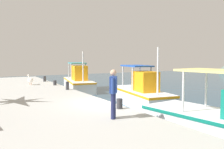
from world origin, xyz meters
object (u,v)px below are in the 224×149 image
at_px(pelican, 30,80).
at_px(mooring_bollard_nearest, 45,79).
at_px(mooring_bollard_third, 67,86).
at_px(fishing_boat_nearest, 78,82).
at_px(fisherman_standing, 113,91).
at_px(mooring_bollard_second, 55,83).
at_px(fishing_boat_second, 141,94).
at_px(mooring_bollard_fourth, 119,104).

relative_size(pelican, mooring_bollard_nearest, 2.02).
bearing_deg(mooring_bollard_third, pelican, -158.60).
relative_size(fishing_boat_nearest, mooring_bollard_nearest, 13.86).
bearing_deg(fisherman_standing, mooring_bollard_nearest, 175.95).
bearing_deg(mooring_bollard_second, fishing_boat_nearest, 125.34).
height_order(fisherman_standing, mooring_bollard_third, fisherman_standing).
bearing_deg(fishing_boat_nearest, pelican, -80.05).
bearing_deg(fishing_boat_second, pelican, -145.66).
height_order(fishing_boat_nearest, fishing_boat_second, fishing_boat_second).
height_order(mooring_bollard_third, mooring_bollard_fourth, mooring_bollard_third).
relative_size(mooring_bollard_second, mooring_bollard_fourth, 0.87).
relative_size(fishing_boat_second, pelican, 5.97).
xyz_separation_m(fishing_boat_second, mooring_bollard_third, (-3.38, -3.51, 0.36)).
bearing_deg(mooring_bollard_nearest, fishing_boat_nearest, 62.29).
xyz_separation_m(pelican, mooring_bollard_third, (4.13, 1.62, -0.13)).
bearing_deg(fishing_boat_second, fishing_boat_nearest, -174.12).
xyz_separation_m(fishing_boat_nearest, mooring_bollard_second, (1.89, -2.66, 0.24)).
distance_m(fishing_boat_second, fisherman_standing, 6.53).
xyz_separation_m(fishing_boat_nearest, mooring_bollard_fourth, (11.59, -2.66, 0.27)).
height_order(fishing_boat_second, pelican, fishing_boat_second).
bearing_deg(mooring_bollard_nearest, fishing_boat_second, 19.99).
relative_size(fisherman_standing, mooring_bollard_third, 3.19).
bearing_deg(fishing_boat_second, mooring_bollard_third, -133.90).
bearing_deg(fisherman_standing, fishing_boat_nearest, 164.06).
bearing_deg(mooring_bollard_fourth, mooring_bollard_third, 180.00).
bearing_deg(pelican, mooring_bollard_fourth, 8.49).
distance_m(fisherman_standing, mooring_bollard_nearest, 14.31).
bearing_deg(mooring_bollard_fourth, mooring_bollard_second, -180.00).
distance_m(fishing_boat_nearest, fishing_boat_second, 8.30).
distance_m(pelican, mooring_bollard_third, 4.44).
height_order(fishing_boat_nearest, mooring_bollard_second, fishing_boat_nearest).
xyz_separation_m(fisherman_standing, mooring_bollard_fourth, (-1.27, 1.01, -0.74)).
bearing_deg(fisherman_standing, mooring_bollard_third, 172.79).
bearing_deg(mooring_bollard_fourth, fishing_boat_second, 133.48).
bearing_deg(mooring_bollard_nearest, pelican, -36.96).
relative_size(fishing_boat_second, mooring_bollard_third, 10.70).
xyz_separation_m(pelican, fisherman_standing, (12.11, 0.61, 0.56)).
distance_m(fisherman_standing, mooring_bollard_third, 8.07).
xyz_separation_m(pelican, mooring_bollard_fourth, (10.84, 1.62, -0.19)).
bearing_deg(pelican, mooring_bollard_second, 54.89).
bearing_deg(pelican, fisherman_standing, 2.87).
bearing_deg(fisherman_standing, fishing_boat_second, 135.47).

